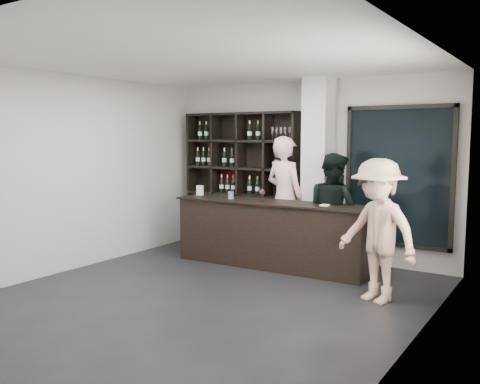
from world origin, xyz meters
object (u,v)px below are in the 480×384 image
Objects in this scene: tasting_counter at (270,234)px; taster_black at (333,212)px; taster_pink at (285,198)px; wine_shelf at (242,181)px; customer at (377,231)px.

taster_black is (0.88, 0.33, 0.37)m from tasting_counter.
tasting_counter is 0.75m from taster_pink.
customer is (2.95, -1.52, -0.33)m from wine_shelf.
wine_shelf is 0.78× the size of tasting_counter.
taster_pink is at bearing 11.02° from taster_black.
tasting_counter is 1.78× the size of customer.
tasting_counter is at bearing 45.46° from taster_black.
wine_shelf is 1.38× the size of customer.
wine_shelf is at bearing 139.57° from tasting_counter.
tasting_counter is at bearing -37.61° from wine_shelf.
taster_pink is at bearing -14.15° from wine_shelf.
taster_pink reaches higher than tasting_counter.
taster_pink reaches higher than taster_black.
wine_shelf is at bearing 0.18° from taster_pink.
taster_pink is 1.15× the size of customer.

